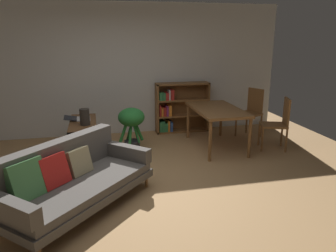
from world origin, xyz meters
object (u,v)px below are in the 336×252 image
dining_table (217,112)px  bookshelf (178,108)px  open_laptop (79,118)px  dining_chair_far (278,122)px  media_console (84,139)px  dining_chair_near (252,110)px  potted_floor_plant (131,122)px  desk_speaker (85,117)px  fabric_couch (70,178)px

dining_table → bookshelf: bookshelf is taller
open_laptop → dining_table: bearing=-5.0°
dining_chair_far → media_console: bearing=173.7°
open_laptop → dining_chair_near: bearing=4.7°
potted_floor_plant → dining_chair_far: (2.63, -0.51, -0.01)m
desk_speaker → bookshelf: bookshelf is taller
media_console → dining_table: dining_table is taller
potted_floor_plant → dining_table: (1.57, -0.15, 0.15)m
desk_speaker → potted_floor_plant: (0.80, 0.33, -0.23)m
dining_chair_far → bookshelf: 2.15m
media_console → bookshelf: bearing=30.2°
fabric_couch → dining_chair_far: size_ratio=2.10×
desk_speaker → dining_chair_far: 3.44m
open_laptop → dining_chair_far: 3.60m
open_laptop → dining_chair_near: 3.46m
media_console → bookshelf: (1.98, 1.15, 0.21)m
desk_speaker → fabric_couch: bearing=-95.8°
desk_speaker → bookshelf: (1.93, 1.35, -0.24)m
fabric_couch → dining_table: 3.07m
dining_chair_near → bookshelf: bearing=154.2°
open_laptop → bookshelf: bearing=25.2°
desk_speaker → dining_chair_near: (3.33, 0.67, -0.20)m
media_console → desk_speaker: 0.50m
fabric_couch → bookshelf: bookshelf is taller
dining_chair_near → dining_chair_far: 0.86m
dining_table → dining_chair_near: dining_chair_near is taller
dining_table → dining_chair_near: size_ratio=1.43×
open_laptop → media_console: bearing=-69.3°
fabric_couch → dining_chair_near: size_ratio=2.03×
desk_speaker → bookshelf: bearing=35.0°
media_console → potted_floor_plant: potted_floor_plant is taller
desk_speaker → potted_floor_plant: desk_speaker is taller
dining_chair_near → media_console: bearing=-172.0°
fabric_couch → potted_floor_plant: 2.11m
open_laptop → desk_speaker: desk_speaker is taller
fabric_couch → dining_chair_near: (3.49, 2.23, 0.18)m
bookshelf → open_laptop: bearing=-154.8°
media_console → dining_chair_near: dining_chair_near is taller
dining_chair_far → bookshelf: size_ratio=0.84×
bookshelf → dining_chair_far: bearing=-45.6°
dining_chair_far → desk_speaker: bearing=177.0°
open_laptop → bookshelf: bookshelf is taller
dining_chair_near → bookshelf: size_ratio=0.86×
dining_chair_near → dining_chair_far: dining_chair_near is taller
dining_table → dining_chair_far: dining_chair_far is taller
fabric_couch → dining_chair_near: bearing=32.6°
fabric_couch → open_laptop: fabric_couch is taller
open_laptop → dining_chair_far: dining_chair_far is taller
media_console → open_laptop: bearing=110.7°
desk_speaker → dining_chair_near: size_ratio=0.27×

